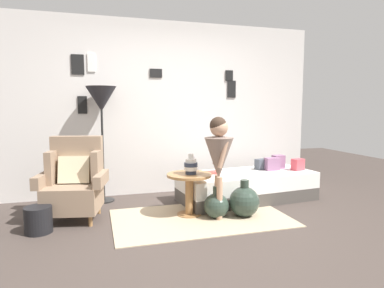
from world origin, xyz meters
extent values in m
plane|color=#423833|center=(0.00, 0.00, 0.00)|extent=(12.00, 12.00, 0.00)
cube|color=silver|center=(0.00, 1.95, 1.30)|extent=(4.80, 0.10, 2.60)
cube|color=black|center=(1.04, 1.90, 1.81)|extent=(0.12, 0.02, 0.17)
cube|color=silver|center=(1.04, 1.89, 1.81)|extent=(0.10, 0.01, 0.13)
cube|color=black|center=(-0.14, 1.90, 1.82)|extent=(0.18, 0.02, 0.13)
cube|color=silver|center=(-0.14, 1.89, 1.82)|extent=(0.14, 0.01, 0.10)
cube|color=black|center=(1.08, 1.90, 1.60)|extent=(0.14, 0.02, 0.27)
cube|color=#A8A8A6|center=(1.08, 1.89, 1.60)|extent=(0.11, 0.01, 0.21)
cube|color=white|center=(-1.06, 1.90, 1.94)|extent=(0.11, 0.02, 0.26)
cube|color=silver|center=(-1.06, 1.89, 1.94)|extent=(0.08, 0.01, 0.20)
cube|color=black|center=(-1.20, 1.90, 1.35)|extent=(0.13, 0.02, 0.25)
cube|color=gray|center=(-1.20, 1.89, 1.35)|extent=(0.10, 0.01, 0.19)
cube|color=black|center=(-1.24, 1.90, 1.91)|extent=(0.17, 0.02, 0.27)
cube|color=#ACACA7|center=(-1.24, 1.89, 1.91)|extent=(0.13, 0.01, 0.21)
cube|color=tan|center=(0.14, 0.56, 0.01)|extent=(2.06, 1.22, 0.01)
cylinder|color=#9E7042|center=(-1.58, 0.75, 0.06)|extent=(0.04, 0.04, 0.12)
cylinder|color=#9E7042|center=(-1.11, 0.65, 0.06)|extent=(0.04, 0.04, 0.12)
cylinder|color=#9E7042|center=(-1.49, 1.19, 0.06)|extent=(0.04, 0.04, 0.12)
cylinder|color=#9E7042|center=(-1.02, 1.09, 0.06)|extent=(0.04, 0.04, 0.12)
cube|color=#8C725B|center=(-1.30, 0.92, 0.27)|extent=(0.70, 0.67, 0.30)
cube|color=#8C725B|center=(-1.25, 1.15, 0.70)|extent=(0.62, 0.26, 0.55)
cube|color=#8C725B|center=(-1.53, 1.07, 0.61)|extent=(0.14, 0.32, 0.39)
cube|color=#8C725B|center=(-1.03, 0.96, 0.61)|extent=(0.14, 0.32, 0.39)
cube|color=#8C725B|center=(-1.63, 0.97, 0.49)|extent=(0.19, 0.51, 0.14)
cube|color=#8C725B|center=(-0.98, 0.83, 0.49)|extent=(0.19, 0.51, 0.14)
cube|color=beige|center=(-1.28, 1.02, 0.58)|extent=(0.39, 0.24, 0.33)
cube|color=#4C4742|center=(1.02, 1.13, 0.09)|extent=(1.97, 0.99, 0.18)
cube|color=white|center=(1.02, 1.13, 0.29)|extent=(1.97, 0.99, 0.22)
cube|color=#D64C56|center=(1.80, 1.07, 0.48)|extent=(0.19, 0.15, 0.17)
cube|color=gray|center=(1.60, 1.28, 0.50)|extent=(0.18, 0.13, 0.20)
cube|color=gray|center=(1.44, 1.18, 0.49)|extent=(0.21, 0.12, 0.18)
cube|color=#474C56|center=(1.33, 1.27, 0.48)|extent=(0.23, 0.16, 0.15)
cylinder|color=#9E7042|center=(0.04, 0.71, 0.01)|extent=(0.30, 0.30, 0.02)
cylinder|color=#9E7042|center=(0.04, 0.71, 0.25)|extent=(0.10, 0.10, 0.47)
cylinder|color=#9E7042|center=(0.04, 0.71, 0.50)|extent=(0.55, 0.55, 0.03)
cylinder|color=#2D384C|center=(0.06, 0.69, 0.54)|extent=(0.13, 0.13, 0.05)
cylinder|color=white|center=(0.06, 0.69, 0.59)|extent=(0.16, 0.16, 0.05)
cylinder|color=#2D384C|center=(0.06, 0.69, 0.63)|extent=(0.16, 0.16, 0.05)
cylinder|color=white|center=(0.06, 0.69, 0.68)|extent=(0.13, 0.13, 0.05)
cylinder|color=white|center=(0.06, 0.69, 0.73)|extent=(0.06, 0.06, 0.06)
cylinder|color=black|center=(-0.94, 1.63, 0.01)|extent=(0.28, 0.28, 0.02)
cylinder|color=black|center=(-0.94, 1.63, 0.77)|extent=(0.03, 0.03, 1.49)
cone|color=#232328|center=(-0.94, 1.63, 1.43)|extent=(0.41, 0.41, 0.34)
cylinder|color=tan|center=(0.33, 0.43, 0.26)|extent=(0.07, 0.07, 0.51)
cylinder|color=tan|center=(0.34, 0.53, 0.26)|extent=(0.07, 0.07, 0.51)
cone|color=gray|center=(0.34, 0.48, 0.72)|extent=(0.34, 0.34, 0.49)
cylinder|color=gray|center=(0.34, 0.48, 0.89)|extent=(0.17, 0.17, 0.19)
cylinder|color=tan|center=(0.35, 0.36, 0.79)|extent=(0.14, 0.06, 0.33)
cylinder|color=tan|center=(0.37, 0.60, 0.79)|extent=(0.14, 0.06, 0.33)
sphere|color=tan|center=(0.34, 0.48, 1.08)|extent=(0.21, 0.21, 0.21)
sphere|color=#38281E|center=(0.33, 0.48, 1.11)|extent=(0.20, 0.20, 0.20)
cube|color=#C2423B|center=(0.48, 1.19, 0.42)|extent=(0.23, 0.18, 0.03)
sphere|color=#2D3D33|center=(0.33, 0.52, 0.15)|extent=(0.30, 0.30, 0.30)
cylinder|color=#2D3D33|center=(0.33, 0.52, 0.34)|extent=(0.08, 0.08, 0.09)
sphere|color=#2D3D33|center=(0.67, 0.48, 0.18)|extent=(0.37, 0.37, 0.37)
cylinder|color=#2D3D33|center=(0.67, 0.48, 0.41)|extent=(0.10, 0.10, 0.09)
cylinder|color=black|center=(-1.64, 0.60, 0.14)|extent=(0.28, 0.28, 0.28)
camera|label=1|loc=(-1.03, -3.11, 1.32)|focal=31.19mm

